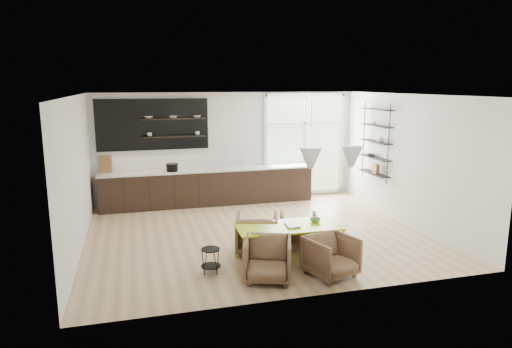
# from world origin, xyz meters

# --- Properties ---
(room) EXTENTS (7.02, 6.01, 2.91)m
(room) POSITION_xyz_m (0.58, 1.10, 1.46)
(room) COLOR #D7B387
(room) RESTS_ON ground
(kitchen_run) EXTENTS (5.54, 0.69, 2.75)m
(kitchen_run) POSITION_xyz_m (-0.69, 2.69, 0.60)
(kitchen_run) COLOR black
(kitchen_run) RESTS_ON ground
(right_shelving) EXTENTS (0.26, 1.22, 1.90)m
(right_shelving) POSITION_xyz_m (3.36, 1.17, 1.65)
(right_shelving) COLOR black
(right_shelving) RESTS_ON ground
(dining_table) EXTENTS (1.86, 0.88, 0.67)m
(dining_table) POSITION_xyz_m (0.11, -1.63, 0.62)
(dining_table) COLOR #B8D00E
(dining_table) RESTS_ON ground
(armchair_back_left) EXTENTS (0.95, 0.96, 0.71)m
(armchair_back_left) POSITION_xyz_m (-0.30, -0.99, 0.36)
(armchair_back_left) COLOR brown
(armchair_back_left) RESTS_ON ground
(armchair_back_right) EXTENTS (0.86, 0.87, 0.65)m
(armchair_back_right) POSITION_xyz_m (0.56, -0.94, 0.33)
(armchair_back_right) COLOR brown
(armchair_back_right) RESTS_ON ground
(armchair_front_left) EXTENTS (0.95, 0.97, 0.70)m
(armchair_front_left) POSITION_xyz_m (-0.47, -2.27, 0.35)
(armchair_front_left) COLOR brown
(armchair_front_left) RESTS_ON ground
(armchair_front_right) EXTENTS (0.92, 0.93, 0.68)m
(armchair_front_right) POSITION_xyz_m (0.58, -2.39, 0.34)
(armchair_front_right) COLOR brown
(armchair_front_right) RESTS_ON ground
(wire_stool) EXTENTS (0.33, 0.33, 0.42)m
(wire_stool) POSITION_xyz_m (-1.31, -1.75, 0.27)
(wire_stool) COLOR black
(wire_stool) RESTS_ON ground
(table_book) EXTENTS (0.26, 0.34, 0.03)m
(table_book) POSITION_xyz_m (0.05, -1.65, 0.68)
(table_book) COLOR white
(table_book) RESTS_ON dining_table
(table_bowl) EXTENTS (0.20, 0.20, 0.06)m
(table_bowl) POSITION_xyz_m (0.65, -1.53, 0.70)
(table_bowl) COLOR #5C8354
(table_bowl) RESTS_ON dining_table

